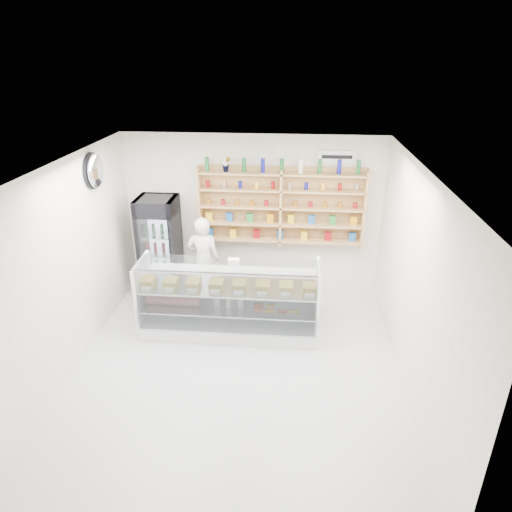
{
  "coord_description": "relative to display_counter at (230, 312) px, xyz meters",
  "views": [
    {
      "loc": [
        0.72,
        -5.12,
        4.06
      ],
      "look_at": [
        0.2,
        0.9,
        1.32
      ],
      "focal_mm": 32.0,
      "sensor_mm": 36.0,
      "label": 1
    }
  ],
  "objects": [
    {
      "name": "wall_shelving",
      "position": [
        0.71,
        1.43,
        1.26
      ],
      "size": [
        2.84,
        0.28,
        1.33
      ],
      "color": "tan",
      "rests_on": "back_wall"
    },
    {
      "name": "display_counter",
      "position": [
        0.0,
        0.0,
        0.0
      ],
      "size": [
        2.72,
        0.81,
        1.19
      ],
      "color": "white",
      "rests_on": "floor"
    },
    {
      "name": "potted_plant",
      "position": [
        -0.21,
        1.43,
        1.99
      ],
      "size": [
        0.17,
        0.16,
        0.26
      ],
      "primitive_type": "imported",
      "rotation": [
        0.0,
        0.0,
        0.38
      ],
      "color": "#1E6626",
      "rests_on": "wall_shelving"
    },
    {
      "name": "shop_worker",
      "position": [
        -0.58,
        0.94,
        0.44
      ],
      "size": [
        0.57,
        0.37,
        1.55
      ],
      "primitive_type": "imported",
      "rotation": [
        0.0,
        0.0,
        3.15
      ],
      "color": "silver",
      "rests_on": "floor"
    },
    {
      "name": "wall_sign",
      "position": [
        1.61,
        1.56,
        2.12
      ],
      "size": [
        0.62,
        0.03,
        0.2
      ],
      "primitive_type": "cube",
      "color": "white",
      "rests_on": "back_wall"
    },
    {
      "name": "security_mirror",
      "position": [
        -1.96,
        0.29,
        2.12
      ],
      "size": [
        0.15,
        0.5,
        0.5
      ],
      "primitive_type": "ellipsoid",
      "color": "silver",
      "rests_on": "left_wall"
    },
    {
      "name": "room",
      "position": [
        0.21,
        -0.91,
        1.07
      ],
      "size": [
        5.0,
        5.0,
        5.0
      ],
      "color": "#ADADB2",
      "rests_on": "ground"
    },
    {
      "name": "drinks_cooler",
      "position": [
        -1.36,
        1.07,
        0.58
      ],
      "size": [
        0.66,
        0.64,
        1.82
      ],
      "rotation": [
        0.0,
        0.0,
        0.0
      ],
      "color": "black",
      "rests_on": "floor"
    }
  ]
}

